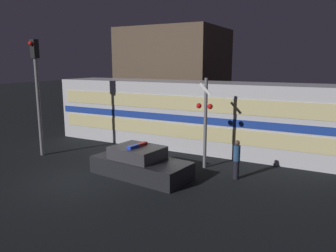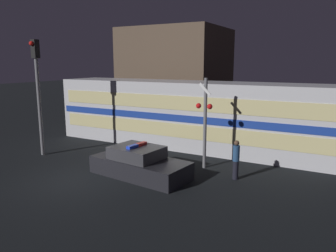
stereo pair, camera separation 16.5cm
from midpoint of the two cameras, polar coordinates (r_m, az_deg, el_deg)
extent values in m
plane|color=black|center=(14.02, -14.75, -9.06)|extent=(120.00, 120.00, 0.00)
cube|color=silver|center=(18.58, 3.87, 2.04)|extent=(16.24, 2.96, 3.68)
cube|color=#193899|center=(17.25, 1.78, 1.38)|extent=(15.91, 0.03, 0.37)
cube|color=beige|center=(17.38, 1.77, -0.78)|extent=(15.43, 0.02, 0.74)
cube|color=beige|center=(17.14, 1.80, 4.05)|extent=(15.43, 0.02, 0.74)
cube|color=black|center=(13.97, -4.51, -7.20)|extent=(4.42, 2.33, 0.74)
cube|color=#333338|center=(13.90, -5.09, -4.62)|extent=(2.21, 1.86, 0.51)
cube|color=blue|center=(13.61, -5.87, -3.59)|extent=(0.26, 0.58, 0.12)
cube|color=red|center=(14.02, -4.37, -3.13)|extent=(0.26, 0.58, 0.12)
cylinder|color=black|center=(13.82, 12.02, -7.52)|extent=(0.23, 0.23, 0.78)
cylinder|color=navy|center=(13.61, 12.14, -4.67)|extent=(0.28, 0.28, 0.65)
sphere|color=brown|center=(13.50, 12.21, -2.91)|extent=(0.21, 0.21, 0.21)
cylinder|color=slate|center=(14.67, 6.79, 0.36)|extent=(0.15, 0.15, 4.07)
sphere|color=red|center=(14.51, 5.68, 3.52)|extent=(0.24, 0.24, 0.24)
sphere|color=red|center=(14.31, 7.62, 3.38)|extent=(0.24, 0.24, 0.24)
cube|color=white|center=(14.38, 6.79, 6.37)|extent=(0.58, 0.03, 0.58)
cylinder|color=slate|center=(17.84, -21.21, 2.98)|extent=(0.18, 0.18, 4.93)
cube|color=black|center=(17.71, -21.87, 12.36)|extent=(0.30, 0.30, 0.90)
sphere|color=red|center=(17.60, -22.43, 13.16)|extent=(0.23, 0.23, 0.23)
cube|color=brown|center=(27.62, 1.58, 8.89)|extent=(7.73, 6.71, 7.44)
camera|label=1|loc=(0.08, -89.71, 0.06)|focal=35.00mm
camera|label=2|loc=(0.08, 90.29, -0.06)|focal=35.00mm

